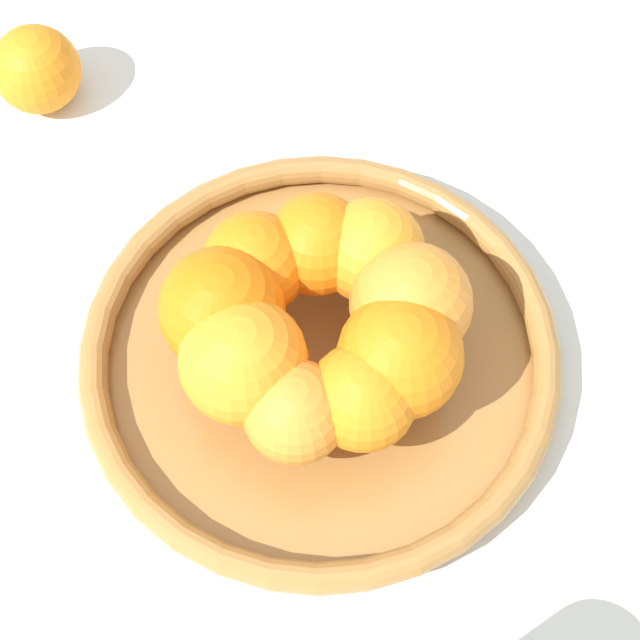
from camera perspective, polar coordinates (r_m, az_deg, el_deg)
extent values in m
plane|color=silver|center=(0.74, 0.00, -2.59)|extent=(4.00, 4.00, 0.00)
cylinder|color=#A57238|center=(0.74, 0.00, -2.37)|extent=(0.32, 0.32, 0.01)
torus|color=#A57238|center=(0.72, 0.00, -1.79)|extent=(0.33, 0.33, 0.02)
sphere|color=orange|center=(0.70, -3.52, 3.00)|extent=(0.07, 0.07, 0.07)
sphere|color=orange|center=(0.68, -5.26, 0.55)|extent=(0.08, 0.08, 0.08)
sphere|color=orange|center=(0.66, -4.12, -2.20)|extent=(0.08, 0.08, 0.08)
sphere|color=orange|center=(0.66, -1.33, -4.92)|extent=(0.07, 0.07, 0.07)
sphere|color=orange|center=(0.66, 2.29, -4.12)|extent=(0.07, 0.07, 0.07)
sphere|color=orange|center=(0.67, 4.29, -1.97)|extent=(0.08, 0.08, 0.08)
sphere|color=orange|center=(0.69, 4.88, 0.89)|extent=(0.08, 0.08, 0.08)
sphere|color=orange|center=(0.71, 2.77, 3.70)|extent=(0.07, 0.07, 0.07)
sphere|color=orange|center=(0.71, -0.15, 4.06)|extent=(0.07, 0.07, 0.07)
sphere|color=orange|center=(0.88, -14.89, 12.79)|extent=(0.07, 0.07, 0.07)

